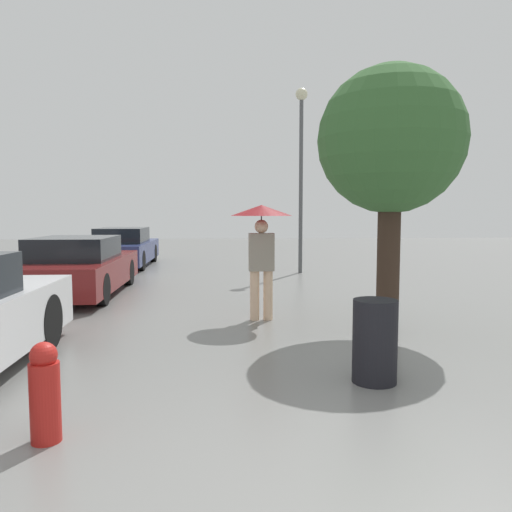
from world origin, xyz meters
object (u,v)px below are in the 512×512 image
Objects in this scene: parked_car_middle at (78,268)px; street_lamp at (301,151)px; trash_bin at (375,341)px; fire_hydrant at (45,392)px; pedestrian at (261,231)px; tree at (391,143)px; parked_car_farthest at (124,248)px.

street_lamp is (5.18, 3.40, 2.83)m from parked_car_middle.
fire_hydrant is at bearing -158.81° from trash_bin.
parked_car_middle is (-3.56, 2.69, -0.84)m from pedestrian.
street_lamp is 11.19m from fire_hydrant.
tree is 4.96× the size of fire_hydrant.
street_lamp is 6.78× the size of fire_hydrant.
tree is 7.00m from street_lamp.
trash_bin reaches higher than fire_hydrant.
trash_bin is (-0.85, -2.12, -2.24)m from tree.
fire_hydrant is at bearing -109.30° from street_lamp.
fire_hydrant is at bearing -115.51° from pedestrian.
pedestrian is 2.17× the size of trash_bin.
trash_bin is at bearing -111.99° from tree.
trash_bin is 3.03m from fire_hydrant.
parked_car_middle reaches higher than trash_bin.
pedestrian is 4.63m from fire_hydrant.
tree reaches higher than pedestrian.
trash_bin is at bearing -67.92° from parked_car_farthest.
tree is at bearing -89.04° from street_lamp.
street_lamp reaches higher than pedestrian.
parked_car_farthest is 5.30× the size of trash_bin.
trash_bin is (-0.74, -9.07, -2.98)m from street_lamp.
street_lamp is (5.29, -2.14, 2.83)m from parked_car_farthest.
fire_hydrant is at bearing -138.88° from tree.
tree is (5.30, -3.56, 2.10)m from parked_car_middle.
parked_car_farthest is 5.89× the size of fire_hydrant.
street_lamp is 6.11× the size of trash_bin.
pedestrian is 0.36× the size of street_lamp.
parked_car_middle is 0.97× the size of parked_car_farthest.
parked_car_middle is 7.21m from trash_bin.
parked_car_middle is 0.84× the size of street_lamp.
trash_bin is at bearing 21.19° from fire_hydrant.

